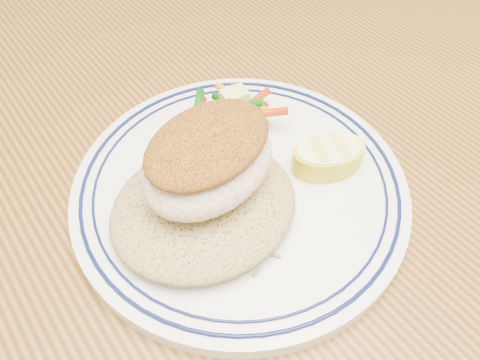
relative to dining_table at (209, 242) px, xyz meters
name	(u,v)px	position (x,y,z in m)	size (l,w,h in m)	color
dining_table	(209,242)	(0.00, 0.00, 0.00)	(1.50, 0.90, 0.75)	#513110
plate	(240,188)	(0.02, -0.03, 0.11)	(0.28, 0.28, 0.02)	silver
rice_pilaf	(204,204)	(-0.02, -0.04, 0.13)	(0.15, 0.13, 0.03)	olive
fish_fillet	(209,159)	(-0.01, -0.03, 0.16)	(0.13, 0.10, 0.06)	#F8E9CD
vegetable_pile	(227,122)	(0.05, 0.03, 0.13)	(0.10, 0.10, 0.03)	#B42F09
butter_pat	(235,95)	(0.06, 0.03, 0.15)	(0.02, 0.02, 0.01)	#E3D46F
lemon_wedge	(328,156)	(0.09, -0.06, 0.13)	(0.07, 0.07, 0.02)	yellow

